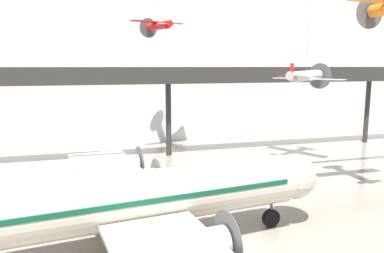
{
  "coord_description": "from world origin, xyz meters",
  "views": [
    {
      "loc": [
        -10.07,
        -17.45,
        11.39
      ],
      "look_at": [
        -2.96,
        7.39,
        7.18
      ],
      "focal_mm": 35.0,
      "sensor_mm": 36.0,
      "label": 1
    }
  ],
  "objects": [
    {
      "name": "mezzanine_walkway",
      "position": [
        0.0,
        27.56,
        9.54
      ],
      "size": [
        110.0,
        3.2,
        11.24
      ],
      "color": "#2D2B28",
      "rests_on": "ground"
    },
    {
      "name": "hangar_back_wall",
      "position": [
        0.0,
        39.04,
        14.13
      ],
      "size": [
        140.0,
        3.0,
        28.27
      ],
      "color": "silver",
      "rests_on": "ground"
    },
    {
      "name": "suspended_plane_silver_racer",
      "position": [
        14.95,
        21.31,
        10.2
      ],
      "size": [
        7.5,
        8.42,
        13.39
      ],
      "rotation": [
        0.0,
        0.0,
        0.49
      ],
      "color": "silver"
    },
    {
      "name": "suspended_plane_red_highwing",
      "position": [
        -0.99,
        29.49,
        16.32
      ],
      "size": [
        7.02,
        5.97,
        7.29
      ],
      "rotation": [
        0.0,
        0.0,
        1.89
      ],
      "color": "red"
    },
    {
      "name": "airliner_silver_main",
      "position": [
        -8.21,
        3.94,
        3.46
      ],
      "size": [
        28.46,
        32.54,
        9.82
      ],
      "rotation": [
        0.0,
        0.0,
        0.13
      ],
      "color": "beige",
      "rests_on": "ground"
    }
  ]
}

